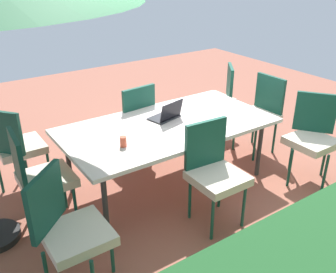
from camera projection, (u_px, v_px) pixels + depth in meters
The scene contains 12 objects.
ground_plane at pixel (168, 184), 4.26m from camera, with size 10.00×10.00×0.02m, color #935442.
dining_table at pixel (168, 128), 3.96m from camera, with size 2.22×1.17×0.73m.
chair_north at pixel (214, 169), 3.44m from camera, with size 0.46×0.47×0.98m.
chair_southeast at pixel (16, 144), 3.90m from camera, with size 0.58×0.58×0.98m.
chair_northwest at pixel (312, 134), 4.12m from camera, with size 0.58×0.58×0.98m.
chair_southwest at pixel (218, 96), 5.25m from camera, with size 0.58×0.58×0.98m.
chair_east at pixel (39, 175), 3.35m from camera, with size 0.47×0.46×0.98m.
chair_northeast at pixel (68, 227), 2.71m from camera, with size 0.59×0.59×0.98m.
chair_west at pixel (260, 111), 4.74m from camera, with size 0.46×0.46×0.98m.
chair_south at pixel (132, 118), 4.53m from camera, with size 0.47×0.48×0.98m.
laptop at pixel (167, 115), 4.04m from camera, with size 0.37×0.32×0.21m.
cup at pixel (123, 142), 3.45m from camera, with size 0.06×0.06×0.10m, color #CC4C33.
Camera 1 is at (2.03, 2.98, 2.31)m, focal length 40.18 mm.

